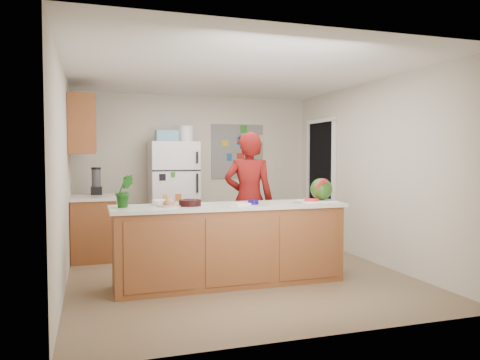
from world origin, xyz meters
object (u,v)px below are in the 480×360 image
object	(u,v)px
person	(249,200)
watermelon	(321,189)
refrigerator	(173,195)
cherry_bowl	(190,203)

from	to	relation	value
person	watermelon	distance (m)	1.00
refrigerator	person	bearing A→B (deg)	-66.30
refrigerator	cherry_bowl	bearing A→B (deg)	-95.19
watermelon	cherry_bowl	world-z (taller)	watermelon
refrigerator	watermelon	world-z (taller)	refrigerator
refrigerator	person	distance (m)	1.81
person	refrigerator	bearing A→B (deg)	-47.02
refrigerator	cherry_bowl	distance (m)	2.42
refrigerator	cherry_bowl	size ratio (longest dim) A/B	6.94
cherry_bowl	refrigerator	bearing A→B (deg)	84.81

